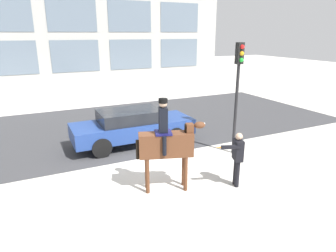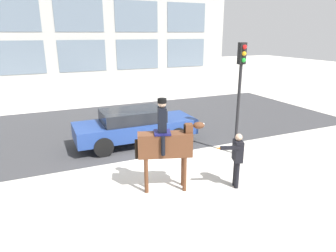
{
  "view_description": "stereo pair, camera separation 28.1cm",
  "coord_description": "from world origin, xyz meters",
  "px_view_note": "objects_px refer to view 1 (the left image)",
  "views": [
    {
      "loc": [
        -3.32,
        -8.81,
        4.29
      ],
      "look_at": [
        0.36,
        -1.1,
        1.63
      ],
      "focal_mm": 32.0,
      "sensor_mm": 36.0,
      "label": 1
    },
    {
      "loc": [
        -3.06,
        -8.93,
        4.29
      ],
      "look_at": [
        0.36,
        -1.1,
        1.63
      ],
      "focal_mm": 32.0,
      "sensor_mm": 36.0,
      "label": 2
    }
  ],
  "objects_px": {
    "street_car_near_lane": "(132,126)",
    "traffic_light": "(238,81)",
    "mounted_horse_lead": "(167,143)",
    "pedestrian_bystander": "(237,155)"
  },
  "relations": [
    {
      "from": "pedestrian_bystander",
      "to": "traffic_light",
      "type": "distance_m",
      "value": 3.09
    },
    {
      "from": "mounted_horse_lead",
      "to": "traffic_light",
      "type": "bearing_deg",
      "value": 39.95
    },
    {
      "from": "pedestrian_bystander",
      "to": "street_car_near_lane",
      "type": "relative_size",
      "value": 0.34
    },
    {
      "from": "pedestrian_bystander",
      "to": "traffic_light",
      "type": "bearing_deg",
      "value": -106.1
    },
    {
      "from": "pedestrian_bystander",
      "to": "street_car_near_lane",
      "type": "bearing_deg",
      "value": -51.09
    },
    {
      "from": "pedestrian_bystander",
      "to": "street_car_near_lane",
      "type": "distance_m",
      "value": 4.83
    },
    {
      "from": "mounted_horse_lead",
      "to": "pedestrian_bystander",
      "type": "height_order",
      "value": "mounted_horse_lead"
    },
    {
      "from": "mounted_horse_lead",
      "to": "pedestrian_bystander",
      "type": "bearing_deg",
      "value": -2.31
    },
    {
      "from": "traffic_light",
      "to": "pedestrian_bystander",
      "type": "bearing_deg",
      "value": -125.92
    },
    {
      "from": "street_car_near_lane",
      "to": "traffic_light",
      "type": "distance_m",
      "value": 4.4
    }
  ]
}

